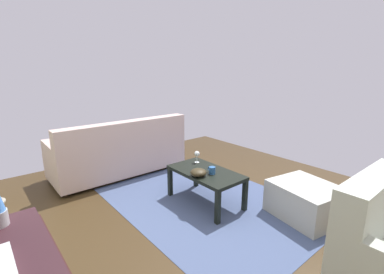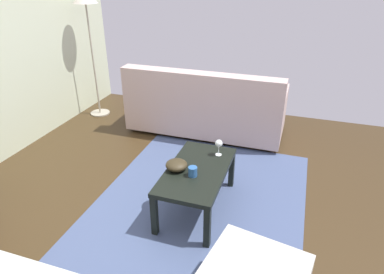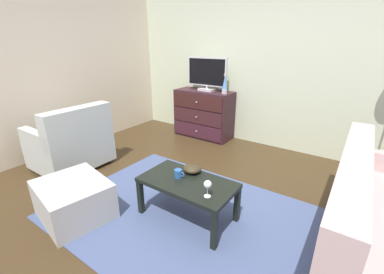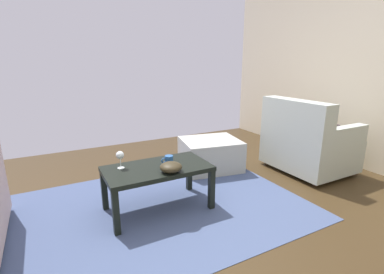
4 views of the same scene
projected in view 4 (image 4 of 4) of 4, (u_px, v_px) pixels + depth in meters
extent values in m
cube|color=#3A2A17|center=(192.00, 214.00, 2.56)|extent=(5.45, 4.93, 0.05)
cube|color=beige|center=(374.00, 68.00, 3.35)|extent=(0.12, 4.93, 2.51)
cube|color=#414F73|center=(163.00, 206.00, 2.63)|extent=(2.60, 1.90, 0.01)
cube|color=black|center=(211.00, 190.00, 2.56)|extent=(0.05, 0.05, 0.38)
cube|color=black|center=(116.00, 213.00, 2.16)|extent=(0.05, 0.05, 0.38)
cube|color=black|center=(189.00, 173.00, 2.94)|extent=(0.05, 0.05, 0.38)
cube|color=black|center=(104.00, 190.00, 2.54)|extent=(0.05, 0.05, 0.38)
cube|color=black|center=(157.00, 169.00, 2.50)|extent=(0.93, 0.51, 0.04)
cylinder|color=silver|center=(121.00, 168.00, 2.46)|extent=(0.06, 0.06, 0.00)
cylinder|color=silver|center=(121.00, 163.00, 2.44)|extent=(0.01, 0.01, 0.09)
sphere|color=silver|center=(120.00, 155.00, 2.43)|extent=(0.07, 0.07, 0.07)
cylinder|color=#285593|center=(169.00, 160.00, 2.53)|extent=(0.08, 0.08, 0.08)
torus|color=#285593|center=(164.00, 161.00, 2.51)|extent=(0.05, 0.01, 0.05)
ellipsoid|color=#322919|center=(171.00, 167.00, 2.37)|extent=(0.19, 0.19, 0.09)
cylinder|color=#332319|center=(1.00, 213.00, 2.47)|extent=(0.05, 0.05, 0.05)
cylinder|color=#332319|center=(351.00, 173.00, 3.36)|extent=(0.05, 0.05, 0.05)
cylinder|color=#332319|center=(301.00, 155.00, 4.00)|extent=(0.05, 0.05, 0.05)
cylinder|color=#332319|center=(315.00, 184.00, 3.07)|extent=(0.05, 0.05, 0.05)
cylinder|color=#332319|center=(267.00, 163.00, 3.71)|extent=(0.05, 0.05, 0.05)
cube|color=#AFB7AF|center=(309.00, 151.00, 3.48)|extent=(0.80, 0.91, 0.38)
cube|color=#AFB7AF|center=(295.00, 120.00, 3.23)|extent=(0.20, 0.91, 0.47)
cube|color=#AFB7AF|center=(342.00, 136.00, 3.06)|extent=(0.76, 0.12, 0.20)
cube|color=#AFB7AF|center=(287.00, 123.00, 3.74)|extent=(0.76, 0.12, 0.20)
cylinder|color=slate|center=(323.00, 128.00, 3.55)|extent=(0.16, 0.40, 0.16)
cube|color=#ABACA5|center=(210.00, 154.00, 3.53)|extent=(0.80, 0.72, 0.38)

